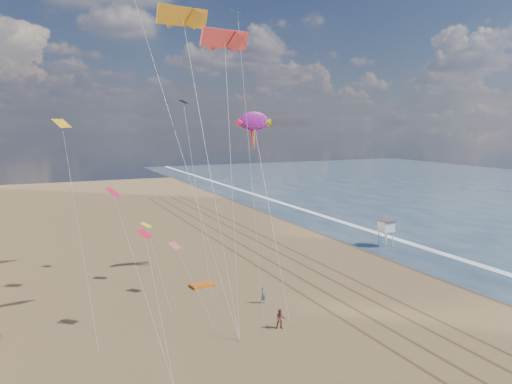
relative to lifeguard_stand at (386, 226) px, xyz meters
The scene contains 10 objects.
ground 36.83m from the lifeguard_stand, 121.05° to the right, with size 260.00×260.00×0.00m, color brown.
wet_sand 8.99m from the lifeguard_stand, 89.62° to the left, with size 260.00×260.00×0.00m, color #42301E.
foam 9.94m from the lifeguard_stand, 63.51° to the left, with size 260.00×260.00×0.00m, color white.
tracks 16.70m from the lifeguard_stand, behind, with size 7.68×120.00×0.01m.
lifeguard_stand is the anchor object (origin of this frame).
grounded_kite 29.17m from the lifeguard_stand, 168.38° to the right, with size 2.28×1.45×0.26m, color orange.
show_kite 25.72m from the lifeguard_stand, behind, with size 3.98×7.91×22.24m.
kite_flyer_a 27.93m from the lifeguard_stand, 152.51° to the right, with size 0.57×0.37×1.55m, color slate.
kite_flyer_b 32.07m from the lifeguard_stand, 144.06° to the right, with size 0.82×0.64×1.69m, color brown.
small_kites 36.82m from the lifeguard_stand, 166.19° to the right, with size 16.77×17.14×22.24m.
Camera 1 is at (-25.00, -22.22, 16.82)m, focal length 35.00 mm.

